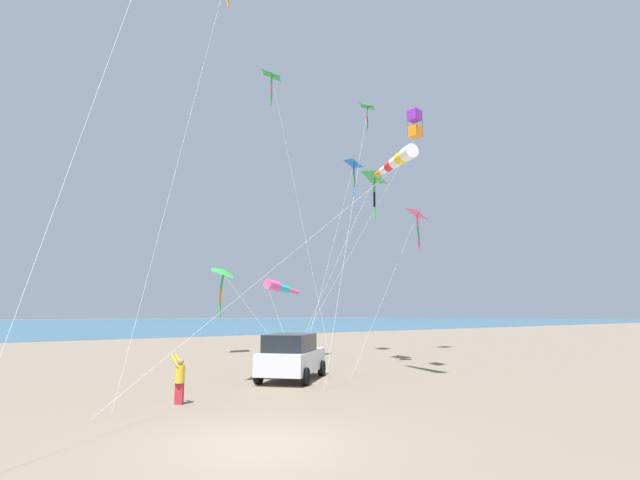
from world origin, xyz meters
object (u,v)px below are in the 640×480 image
object	(u,v)px
kite_box_white_trailing	(415,124)
kite_delta_yellow_midlevel	(375,178)
parked_car	(292,356)
kite_delta_blue_topmost	(224,273)
kite_delta_purple_drifting	(354,164)
kite_delta_checkered_midright	(418,214)
cooler_box	(265,368)
kite_windsock_teal_far_right	(278,287)
person_child_green_jacket	(180,377)
kite_windsock_rainbow_low_near	(398,160)
kite_delta_long_streamer_left	(272,76)
kite_delta_magenta_far_left	(367,108)

from	to	relation	value
kite_box_white_trailing	kite_delta_yellow_midlevel	world-z (taller)	kite_box_white_trailing
parked_car	kite_delta_blue_topmost	bearing A→B (deg)	-16.84
kite_delta_purple_drifting	kite_box_white_trailing	bearing A→B (deg)	-121.04
kite_delta_blue_topmost	kite_delta_checkered_midright	bearing A→B (deg)	-169.40
cooler_box	kite_delta_yellow_midlevel	xyz separation A→B (m)	(-0.29, -7.17, 10.28)
kite_delta_purple_drifting	kite_windsock_teal_far_right	distance (m)	10.93
kite_delta_blue_topmost	kite_delta_yellow_midlevel	distance (m)	13.00
kite_box_white_trailing	kite_delta_checkered_midright	xyz separation A→B (m)	(-6.51, 8.16, -9.08)
person_child_green_jacket	kite_delta_yellow_midlevel	xyz separation A→B (m)	(4.54, -13.35, 9.70)
kite_delta_yellow_midlevel	kite_delta_checkered_midright	bearing A→B (deg)	169.96
person_child_green_jacket	kite_windsock_rainbow_low_near	bearing A→B (deg)	-94.16
cooler_box	kite_delta_checkered_midright	size ratio (longest dim) A/B	0.08
kite_delta_checkered_midright	kite_delta_purple_drifting	bearing A→B (deg)	-24.88
parked_car	kite_delta_long_streamer_left	bearing A→B (deg)	-25.21
parked_car	kite_windsock_rainbow_low_near	world-z (taller)	kite_windsock_rainbow_low_near
kite_delta_long_streamer_left	kite_delta_yellow_midlevel	distance (m)	8.76
kite_delta_purple_drifting	kite_delta_long_streamer_left	world-z (taller)	kite_delta_long_streamer_left
person_child_green_jacket	parked_car	bearing A→B (deg)	-69.39
kite_delta_magenta_far_left	kite_delta_yellow_midlevel	world-z (taller)	kite_delta_magenta_far_left
parked_car	kite_delta_purple_drifting	distance (m)	18.45
person_child_green_jacket	kite_delta_purple_drifting	distance (m)	23.30
parked_car	kite_windsock_teal_far_right	size ratio (longest dim) A/B	0.35
kite_delta_long_streamer_left	kite_delta_yellow_midlevel	bearing A→B (deg)	-129.02
person_child_green_jacket	kite_delta_blue_topmost	distance (m)	19.43
kite_delta_long_streamer_left	kite_windsock_rainbow_low_near	bearing A→B (deg)	-175.40
kite_windsock_rainbow_low_near	kite_windsock_teal_far_right	world-z (taller)	kite_windsock_rainbow_low_near
kite_delta_long_streamer_left	cooler_box	bearing A→B (deg)	145.17
kite_delta_checkered_midright	kite_delta_yellow_midlevel	bearing A→B (deg)	-10.04
parked_car	kite_delta_checkered_midright	bearing A→B (deg)	-99.19
kite_delta_purple_drifting	kite_delta_long_streamer_left	distance (m)	9.04
parked_car	kite_windsock_rainbow_low_near	xyz separation A→B (m)	(-2.83, -3.65, 8.41)
kite_windsock_teal_far_right	kite_delta_magenta_far_left	world-z (taller)	kite_delta_magenta_far_left
person_child_green_jacket	kite_windsock_teal_far_right	bearing A→B (deg)	-42.19
kite_box_white_trailing	kite_delta_magenta_far_left	world-z (taller)	kite_box_white_trailing
person_child_green_jacket	kite_delta_long_streamer_left	bearing A→B (deg)	-45.92
kite_delta_checkered_midright	kite_delta_long_streamer_left	bearing A→B (deg)	29.09
kite_delta_purple_drifting	kite_windsock_teal_far_right	xyz separation A→B (m)	(6.27, 2.17, -8.69)
kite_windsock_rainbow_low_near	kite_delta_purple_drifting	size ratio (longest dim) A/B	0.93
kite_windsock_teal_far_right	kite_delta_long_streamer_left	bearing A→B (deg)	142.33
cooler_box	kite_delta_purple_drifting	xyz separation A→B (m)	(5.11, -10.69, 13.20)
kite_delta_magenta_far_left	kite_delta_yellow_midlevel	size ratio (longest dim) A/B	1.26
kite_windsock_teal_far_right	kite_delta_checkered_midright	xyz separation A→B (m)	(-15.20, 1.97, 2.94)
kite_delta_magenta_far_left	kite_delta_blue_topmost	bearing A→B (deg)	4.92
kite_windsock_rainbow_low_near	kite_windsock_teal_far_right	distance (m)	18.31
kite_delta_long_streamer_left	kite_delta_checkered_midright	world-z (taller)	kite_delta_long_streamer_left
parked_car	kite_box_white_trailing	bearing A→B (deg)	-70.48
kite_box_white_trailing	kite_delta_magenta_far_left	bearing A→B (deg)	115.60
kite_delta_long_streamer_left	kite_windsock_teal_far_right	distance (m)	15.64
person_child_green_jacket	kite_delta_magenta_far_left	size ratio (longest dim) A/B	0.11
kite_delta_checkered_midright	kite_delta_magenta_far_left	bearing A→B (deg)	42.84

